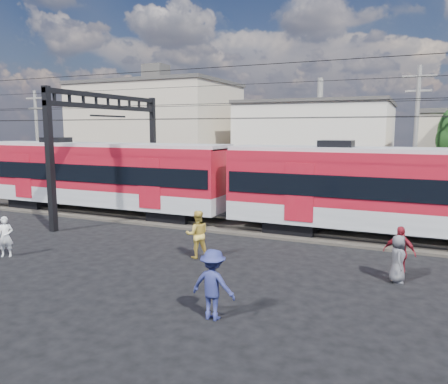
{
  "coord_description": "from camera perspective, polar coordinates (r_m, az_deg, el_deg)",
  "views": [
    {
      "loc": [
        6.18,
        -12.27,
        5.01
      ],
      "look_at": [
        -1.49,
        5.0,
        2.25
      ],
      "focal_mm": 35.0,
      "sensor_mm": 36.0,
      "label": 1
    }
  ],
  "objects": [
    {
      "name": "pedestrian_c",
      "position": [
        11.72,
        -1.44,
        -11.98
      ],
      "size": [
        1.25,
        0.75,
        1.89
      ],
      "primitive_type": "imported",
      "rotation": [
        0.0,
        0.0,
        3.1
      ],
      "color": "navy",
      "rests_on": "ground"
    },
    {
      "name": "building_midwest",
      "position": [
        40.14,
        12.25,
        6.18
      ],
      "size": [
        12.24,
        12.24,
        7.3
      ],
      "color": "beige",
      "rests_on": "ground"
    },
    {
      "name": "rail_near",
      "position": [
        21.04,
        6.24,
        -5.01
      ],
      "size": [
        70.0,
        0.12,
        0.12
      ],
      "primitive_type": "cube",
      "color": "#59544C",
      "rests_on": "track_bed"
    },
    {
      "name": "building_west",
      "position": [
        43.05,
        -8.71,
        7.74
      ],
      "size": [
        14.28,
        10.2,
        9.3
      ],
      "color": "tan",
      "rests_on": "ground"
    },
    {
      "name": "catenary",
      "position": [
        25.12,
        -12.37,
        8.41
      ],
      "size": [
        70.0,
        9.3,
        7.52
      ],
      "color": "black",
      "rests_on": "ground"
    },
    {
      "name": "pedestrian_a",
      "position": [
        19.23,
        -26.65,
        -5.24
      ],
      "size": [
        0.7,
        0.64,
        1.6
      ],
      "primitive_type": "imported",
      "rotation": [
        0.0,
        0.0,
        0.57
      ],
      "color": "silver",
      "rests_on": "ground"
    },
    {
      "name": "pedestrian_e",
      "position": [
        15.49,
        21.76,
        -8.1
      ],
      "size": [
        0.59,
        0.82,
        1.58
      ],
      "primitive_type": "imported",
      "rotation": [
        0.0,
        0.0,
        1.68
      ],
      "color": "#4F4E53",
      "rests_on": "ground"
    },
    {
      "name": "pedestrian_b",
      "position": [
        17.04,
        -3.5,
        -5.54
      ],
      "size": [
        1.15,
        1.09,
        1.87
      ],
      "primitive_type": "imported",
      "rotation": [
        0.0,
        0.0,
        3.71
      ],
      "color": "gold",
      "rests_on": "ground"
    },
    {
      "name": "utility_pole_mid",
      "position": [
        27.27,
        23.74,
        6.61
      ],
      "size": [
        1.8,
        0.24,
        8.5
      ],
      "color": "slate",
      "rests_on": "ground"
    },
    {
      "name": "pedestrian_d",
      "position": [
        15.81,
        21.91,
        -7.36
      ],
      "size": [
        1.12,
        0.63,
        1.81
      ],
      "primitive_type": "imported",
      "rotation": [
        0.0,
        0.0,
        -0.18
      ],
      "color": "maroon",
      "rests_on": "ground"
    },
    {
      "name": "rail_far",
      "position": [
        22.44,
        7.41,
        -4.19
      ],
      "size": [
        70.0,
        0.12,
        0.12
      ],
      "primitive_type": "cube",
      "color": "#59544C",
      "rests_on": "track_bed"
    },
    {
      "name": "ground",
      "position": [
        14.62,
        -2.67,
        -11.73
      ],
      "size": [
        120.0,
        120.0,
        0.0
      ],
      "primitive_type": "plane",
      "color": "black",
      "rests_on": "ground"
    },
    {
      "name": "utility_pole_west",
      "position": [
        38.53,
        -23.21,
        6.55
      ],
      "size": [
        1.8,
        0.24,
        8.0
      ],
      "color": "slate",
      "rests_on": "ground"
    },
    {
      "name": "track_bed",
      "position": [
        21.76,
        6.84,
        -4.9
      ],
      "size": [
        70.0,
        3.4,
        0.12
      ],
      "primitive_type": "cube",
      "color": "#2D2823",
      "rests_on": "ground"
    },
    {
      "name": "commuter_train",
      "position": [
        20.44,
        23.71,
        0.27
      ],
      "size": [
        50.3,
        3.08,
        4.17
      ],
      "color": "black",
      "rests_on": "ground"
    }
  ]
}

